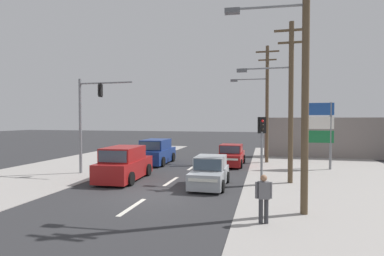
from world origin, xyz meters
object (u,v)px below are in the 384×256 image
at_px(pedestal_signal_right_kerb, 262,139).
at_px(suv_oncoming_mid, 156,152).
at_px(sedan_crossing_left, 231,156).
at_px(utility_pole_midground_right, 288,96).
at_px(utility_pole_background_right, 265,100).
at_px(hatchback_kerbside_parked, 210,173).
at_px(suv_oncoming_near, 124,164).
at_px(shopping_plaza_sign, 317,126).
at_px(traffic_signal_mast, 88,113).
at_px(utility_pole_foreground_right, 302,59).
at_px(pedestrian_at_kerb, 264,196).

relative_size(pedestal_signal_right_kerb, suv_oncoming_mid, 0.77).
bearing_deg(sedan_crossing_left, utility_pole_midground_right, -57.05).
xyz_separation_m(utility_pole_background_right, hatchback_kerbside_parked, (-2.77, -9.34, -4.27)).
bearing_deg(suv_oncoming_near, utility_pole_midground_right, 8.28).
relative_size(pedestal_signal_right_kerb, shopping_plaza_sign, 0.77).
bearing_deg(suv_oncoming_near, pedestal_signal_right_kerb, 2.11).
relative_size(utility_pole_midground_right, sedan_crossing_left, 2.03).
height_order(traffic_signal_mast, suv_oncoming_near, traffic_signal_mast).
xyz_separation_m(suv_oncoming_mid, hatchback_kerbside_parked, (5.41, -6.72, -0.18)).
bearing_deg(sedan_crossing_left, utility_pole_foreground_right, -71.50).
xyz_separation_m(utility_pole_midground_right, sedan_crossing_left, (-3.64, 5.61, -3.97)).
xyz_separation_m(traffic_signal_mast, pedestal_signal_right_kerb, (10.71, -0.98, -1.42)).
height_order(utility_pole_foreground_right, utility_pole_background_right, utility_pole_foreground_right).
height_order(suv_oncoming_mid, sedan_crossing_left, suv_oncoming_mid).
distance_m(utility_pole_midground_right, sedan_crossing_left, 7.77).
bearing_deg(suv_oncoming_near, hatchback_kerbside_parked, -4.88).
relative_size(utility_pole_background_right, sedan_crossing_left, 2.17).
distance_m(shopping_plaza_sign, suv_oncoming_near, 13.18).
distance_m(utility_pole_midground_right, pedestrian_at_kerb, 7.87).
relative_size(shopping_plaza_sign, hatchback_kerbside_parked, 1.26).
relative_size(utility_pole_background_right, suv_oncoming_mid, 2.01).
height_order(utility_pole_background_right, sedan_crossing_left, utility_pole_background_right).
bearing_deg(utility_pole_midground_right, pedestal_signal_right_kerb, -142.78).
distance_m(utility_pole_foreground_right, pedestal_signal_right_kerb, 5.63).
distance_m(utility_pole_foreground_right, suv_oncoming_mid, 14.83).
height_order(hatchback_kerbside_parked, suv_oncoming_near, suv_oncoming_near).
distance_m(suv_oncoming_mid, suv_oncoming_near, 6.31).
relative_size(traffic_signal_mast, hatchback_kerbside_parked, 1.64).
height_order(utility_pole_midground_right, suv_oncoming_near, utility_pole_midground_right).
relative_size(utility_pole_foreground_right, pedestal_signal_right_kerb, 2.93).
distance_m(utility_pole_background_right, sedan_crossing_left, 5.32).
relative_size(utility_pole_background_right, shopping_plaza_sign, 2.01).
relative_size(utility_pole_midground_right, shopping_plaza_sign, 1.88).
bearing_deg(pedestrian_at_kerb, utility_pole_foreground_right, 46.40).
xyz_separation_m(traffic_signal_mast, suv_oncoming_near, (3.12, -1.26, -2.95)).
height_order(sedan_crossing_left, pedestrian_at_kerb, pedestrian_at_kerb).
xyz_separation_m(utility_pole_background_right, suv_oncoming_mid, (-8.18, -2.62, -4.09)).
height_order(utility_pole_background_right, pedestrian_at_kerb, utility_pole_background_right).
relative_size(utility_pole_midground_right, utility_pole_background_right, 0.94).
relative_size(hatchback_kerbside_parked, sedan_crossing_left, 0.86).
distance_m(pedestal_signal_right_kerb, suv_oncoming_mid, 10.13).
bearing_deg(hatchback_kerbside_parked, utility_pole_midground_right, 23.69).
height_order(traffic_signal_mast, pedestal_signal_right_kerb, traffic_signal_mast).
bearing_deg(suv_oncoming_near, shopping_plaza_sign, 30.00).
distance_m(suv_oncoming_near, pedestrian_at_kerb, 9.48).
relative_size(traffic_signal_mast, suv_oncoming_near, 1.30).
bearing_deg(pedestrian_at_kerb, utility_pole_background_right, 89.77).
relative_size(utility_pole_midground_right, suv_oncoming_near, 1.86).
xyz_separation_m(utility_pole_foreground_right, pedestal_signal_right_kerb, (-1.41, 4.44, -3.17)).
xyz_separation_m(traffic_signal_mast, suv_oncoming_mid, (2.71, 5.03, -2.95)).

